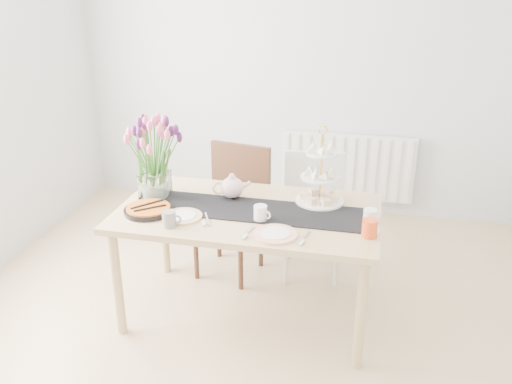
% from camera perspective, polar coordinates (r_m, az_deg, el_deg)
% --- Properties ---
extents(room_shell, '(4.50, 4.50, 4.50)m').
position_cam_1_polar(room_shell, '(2.76, -2.97, 4.99)').
color(room_shell, tan).
rests_on(room_shell, ground).
extents(radiator, '(1.20, 0.08, 0.60)m').
position_cam_1_polar(radiator, '(5.02, 9.55, 2.65)').
color(radiator, white).
rests_on(radiator, room_shell).
extents(dining_table, '(1.60, 0.90, 0.75)m').
position_cam_1_polar(dining_table, '(3.37, -0.82, -3.11)').
color(dining_table, tan).
rests_on(dining_table, ground).
extents(chair_brown, '(0.55, 0.55, 0.95)m').
position_cam_1_polar(chair_brown, '(3.97, -2.35, -0.84)').
color(chair_brown, '#372114').
rests_on(chair_brown, ground).
extents(chair_white, '(0.49, 0.49, 0.89)m').
position_cam_1_polar(chair_white, '(4.01, 6.03, -1.31)').
color(chair_white, silver).
rests_on(chair_white, ground).
extents(table_runner, '(1.40, 0.35, 0.01)m').
position_cam_1_polar(table_runner, '(3.33, -0.83, -1.86)').
color(table_runner, black).
rests_on(table_runner, dining_table).
extents(tulip_vase, '(0.62, 0.62, 0.53)m').
position_cam_1_polar(tulip_vase, '(3.47, -10.88, 4.68)').
color(tulip_vase, silver).
rests_on(tulip_vase, dining_table).
extents(cake_stand, '(0.31, 0.31, 0.45)m').
position_cam_1_polar(cake_stand, '(3.41, 6.78, 0.87)').
color(cake_stand, gold).
rests_on(cake_stand, dining_table).
extents(teapot, '(0.29, 0.26, 0.16)m').
position_cam_1_polar(teapot, '(3.48, -2.53, 0.48)').
color(teapot, white).
rests_on(teapot, dining_table).
extents(cream_jug, '(0.10, 0.10, 0.08)m').
position_cam_1_polar(cream_jug, '(3.23, 11.91, -2.48)').
color(cream_jug, white).
rests_on(cream_jug, dining_table).
extents(tart_tin, '(0.30, 0.30, 0.04)m').
position_cam_1_polar(tart_tin, '(3.36, -11.25, -1.83)').
color(tart_tin, black).
rests_on(tart_tin, dining_table).
extents(mug_grey, '(0.09, 0.09, 0.09)m').
position_cam_1_polar(mug_grey, '(3.15, -9.14, -2.83)').
color(mug_grey, gray).
rests_on(mug_grey, dining_table).
extents(mug_white, '(0.10, 0.10, 0.09)m').
position_cam_1_polar(mug_white, '(3.18, 0.47, -2.24)').
color(mug_white, white).
rests_on(mug_white, dining_table).
extents(mug_orange, '(0.12, 0.12, 0.10)m').
position_cam_1_polar(mug_orange, '(3.06, 11.87, -3.74)').
color(mug_orange, '#F74E1B').
rests_on(mug_orange, dining_table).
extents(plate_left, '(0.32, 0.32, 0.01)m').
position_cam_1_polar(plate_left, '(3.27, -7.74, -2.55)').
color(plate_left, silver).
rests_on(plate_left, dining_table).
extents(plate_right, '(0.30, 0.30, 0.01)m').
position_cam_1_polar(plate_right, '(3.03, 2.06, -4.47)').
color(plate_right, white).
rests_on(plate_right, dining_table).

